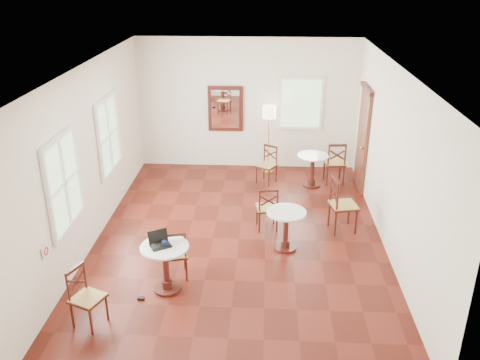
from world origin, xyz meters
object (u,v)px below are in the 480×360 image
(power_adapter, at_px, (141,298))
(cafe_table_near, at_px, (166,263))
(floor_lamp, at_px, (269,117))
(chair_mid_b, at_px, (342,205))
(navy_mug, at_px, (165,244))
(mouse, at_px, (162,246))
(laptop, at_px, (160,242))
(cafe_table_back, at_px, (312,167))
(chair_near_a, at_px, (175,253))
(cafe_table_mid, at_px, (286,226))
(chair_back_a, at_px, (335,163))
(chair_mid_a, at_px, (267,208))
(water_glass, at_px, (153,247))
(chair_near_b, at_px, (86,297))
(chair_back_b, at_px, (267,165))

(power_adapter, bearing_deg, cafe_table_near, 38.14)
(floor_lamp, height_order, power_adapter, floor_lamp)
(chair_mid_b, distance_m, navy_mug, 3.44)
(navy_mug, bearing_deg, power_adapter, -143.02)
(mouse, bearing_deg, cafe_table_near, 49.72)
(laptop, distance_m, navy_mug, 0.09)
(floor_lamp, xyz_separation_m, power_adapter, (-1.82, -4.97, -1.30))
(cafe_table_back, bearing_deg, chair_near_a, -123.20)
(chair_near_a, bearing_deg, cafe_table_mid, -165.01)
(chair_back_a, bearing_deg, cafe_table_mid, 63.06)
(chair_mid_a, distance_m, water_glass, 2.65)
(navy_mug, bearing_deg, chair_mid_a, 53.28)
(chair_near_b, bearing_deg, chair_mid_a, -17.90)
(chair_near_b, distance_m, mouse, 1.23)
(laptop, height_order, power_adapter, laptop)
(cafe_table_back, xyz_separation_m, mouse, (-2.46, -3.96, 0.32))
(cafe_table_near, height_order, power_adapter, cafe_table_near)
(floor_lamp, bearing_deg, cafe_table_near, -107.52)
(mouse, distance_m, navy_mug, 0.04)
(chair_back_a, height_order, power_adapter, chair_back_a)
(chair_near_b, bearing_deg, cafe_table_near, -25.37)
(chair_near_a, relative_size, mouse, 9.46)
(chair_near_a, distance_m, laptop, 0.51)
(cafe_table_back, distance_m, chair_near_b, 5.81)
(cafe_table_near, distance_m, laptop, 0.34)
(chair_mid_b, height_order, chair_back_b, chair_mid_b)
(laptop, xyz_separation_m, mouse, (0.05, -0.05, -0.03))
(chair_near_b, distance_m, water_glass, 1.10)
(chair_near_a, xyz_separation_m, power_adapter, (-0.41, -0.60, -0.40))
(chair_near_a, bearing_deg, laptop, 50.82)
(cafe_table_mid, distance_m, cafe_table_back, 2.75)
(chair_mid_b, bearing_deg, water_glass, 114.39)
(navy_mug, xyz_separation_m, power_adapter, (-0.34, -0.26, -0.77))
(chair_back_b, distance_m, laptop, 4.35)
(cafe_table_near, distance_m, chair_mid_b, 3.44)
(chair_near_a, bearing_deg, navy_mug, 65.75)
(cafe_table_back, height_order, mouse, mouse)
(cafe_table_back, relative_size, floor_lamp, 0.45)
(cafe_table_near, bearing_deg, cafe_table_back, 58.33)
(floor_lamp, distance_m, mouse, 4.98)
(chair_back_a, bearing_deg, water_glass, 49.15)
(cafe_table_near, relative_size, water_glass, 7.48)
(cafe_table_mid, xyz_separation_m, cafe_table_back, (0.65, 2.68, 0.00))
(cafe_table_mid, bearing_deg, chair_mid_b, 35.01)
(chair_near_a, distance_m, mouse, 0.50)
(chair_mid_a, bearing_deg, chair_near_b, 40.23)
(mouse, height_order, power_adapter, mouse)
(chair_near_b, height_order, power_adapter, chair_near_b)
(chair_mid_a, bearing_deg, chair_mid_b, 172.08)
(chair_mid_b, bearing_deg, mouse, 113.97)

